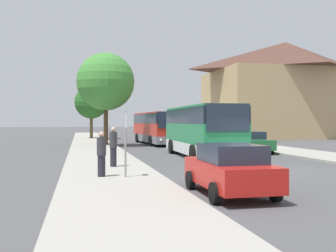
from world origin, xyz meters
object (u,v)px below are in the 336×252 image
object	(u,v)px
bus_front	(201,130)
parked_car_right_far	(189,135)
pedestrian_waiting_near	(101,154)
tree_left_near	(91,102)
bus_stop_sign	(125,136)
pedestrian_waiting_far	(113,146)
parked_car_left_curb	(230,169)
tree_left_far	(106,82)
parked_car_right_near	(250,142)
bus_middle	(156,127)

from	to	relation	value
bus_front	parked_car_right_far	size ratio (longest dim) A/B	2.51
pedestrian_waiting_near	tree_left_near	bearing A→B (deg)	-153.21
bus_stop_sign	pedestrian_waiting_far	xyz separation A→B (m)	(-0.17, 3.59, -0.61)
parked_car_left_curb	tree_left_far	size ratio (longest dim) A/B	0.48
parked_car_left_curb	tree_left_far	world-z (taller)	tree_left_far
parked_car_left_curb	parked_car_right_near	bearing A→B (deg)	63.81
parked_car_left_curb	tree_left_near	distance (m)	40.50
parked_car_right_far	pedestrian_waiting_far	size ratio (longest dim) A/B	2.18
bus_middle	tree_left_far	world-z (taller)	tree_left_far
parked_car_left_curb	pedestrian_waiting_near	bearing A→B (deg)	133.58
pedestrian_waiting_far	tree_left_near	world-z (taller)	tree_left_near
bus_front	parked_car_left_curb	size ratio (longest dim) A/B	2.54
parked_car_right_far	pedestrian_waiting_far	distance (m)	26.27
bus_front	bus_stop_sign	xyz separation A→B (m)	(-5.89, -8.99, -0.01)
tree_left_far	bus_front	bearing A→B (deg)	-67.12
parked_car_right_far	bus_stop_sign	world-z (taller)	bus_stop_sign
bus_stop_sign	pedestrian_waiting_near	size ratio (longest dim) A/B	1.45
tree_left_near	parked_car_right_near	bearing A→B (deg)	-67.10
tree_left_near	pedestrian_waiting_far	bearing A→B (deg)	-89.87
bus_middle	pedestrian_waiting_far	distance (m)	21.35
parked_car_right_far	pedestrian_waiting_near	distance (m)	29.58
parked_car_right_far	parked_car_left_curb	bearing A→B (deg)	73.21
parked_car_right_far	tree_left_far	xyz separation A→B (m)	(-9.70, -6.23, 5.23)
bus_middle	tree_left_far	size ratio (longest dim) A/B	1.39
tree_left_near	pedestrian_waiting_near	bearing A→B (deg)	-91.05
pedestrian_waiting_near	bus_stop_sign	bearing A→B (deg)	99.09
pedestrian_waiting_near	tree_left_far	xyz separation A→B (m)	(1.54, 21.13, 4.91)
parked_car_left_curb	parked_car_right_near	distance (m)	16.85
bus_front	tree_left_far	bearing A→B (deg)	114.32
parked_car_right_near	parked_car_right_far	world-z (taller)	parked_car_right_near
pedestrian_waiting_near	tree_left_far	size ratio (longest dim) A/B	0.21
parked_car_right_near	bus_stop_sign	distance (m)	15.44
tree_left_far	parked_car_left_curb	bearing A→B (deg)	-85.01
parked_car_right_near	tree_left_far	distance (m)	14.89
parked_car_right_far	parked_car_right_near	bearing A→B (deg)	86.78
parked_car_left_curb	bus_stop_sign	xyz separation A→B (m)	(-2.83, 3.67, 0.91)
pedestrian_waiting_far	tree_left_far	world-z (taller)	tree_left_far
bus_front	parked_car_right_far	bearing A→B (deg)	78.03
bus_front	bus_middle	bearing A→B (deg)	91.55
bus_stop_sign	tree_left_far	size ratio (longest dim) A/B	0.30
bus_middle	pedestrian_waiting_far	bearing A→B (deg)	-108.55
bus_middle	bus_stop_sign	distance (m)	24.77
parked_car_right_near	parked_car_right_far	bearing A→B (deg)	-88.61
pedestrian_waiting_near	parked_car_right_far	bearing A→B (deg)	-174.50
pedestrian_waiting_far	bus_stop_sign	bearing A→B (deg)	-93.04
parked_car_left_curb	pedestrian_waiting_near	distance (m)	5.46
tree_left_near	bus_stop_sign	bearing A→B (deg)	-89.63
parked_car_left_curb	pedestrian_waiting_near	world-z (taller)	pedestrian_waiting_near
tree_left_near	bus_middle	bearing A→B (deg)	-63.90
parked_car_left_curb	parked_car_right_near	world-z (taller)	parked_car_left_curb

